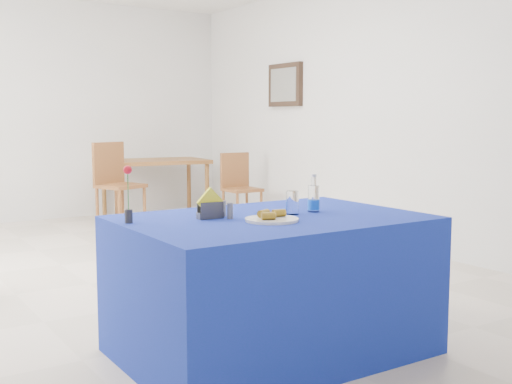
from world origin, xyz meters
TOP-DOWN VIEW (x-y plane):
  - floor at (0.00, 0.00)m, footprint 7.00×7.00m
  - room_shell at (0.00, 0.00)m, footprint 7.00×7.00m
  - picture_frame at (2.47, 1.60)m, footprint 0.06×0.64m
  - picture_art at (2.44, 1.60)m, footprint 0.02×0.52m
  - plate at (-0.27, -2.12)m, footprint 0.28×0.28m
  - drinking_glass at (-0.04, -1.98)m, footprint 0.07×0.07m
  - salt_shaker at (-0.40, -1.84)m, footprint 0.03×0.03m
  - pepper_shaker at (-0.41, -1.94)m, footprint 0.03×0.03m
  - blue_table at (-0.18, -2.00)m, footprint 1.60×1.10m
  - water_bottle at (0.12, -1.97)m, footprint 0.07×0.07m
  - napkin_holder at (-0.50, -1.87)m, footprint 0.16×0.06m
  - rose_vase at (-0.92, -1.78)m, footprint 0.04×0.04m
  - oak_table at (1.34, 2.98)m, footprint 1.41×1.00m
  - chair_bg_left at (0.59, 2.43)m, footprint 0.58×0.58m
  - chair_bg_right at (1.94, 1.83)m, footprint 0.40×0.40m
  - banana_pieces at (-0.27, -2.11)m, footprint 0.18×0.15m

SIDE VIEW (x-z plane):
  - floor at x=0.00m, z-range 0.00..0.00m
  - blue_table at x=-0.18m, z-range 0.00..0.76m
  - chair_bg_right at x=1.94m, z-range 0.07..0.94m
  - chair_bg_left at x=0.59m, z-range 0.08..1.09m
  - oak_table at x=1.34m, z-range 0.30..1.06m
  - plate at x=-0.27m, z-range 0.76..0.77m
  - banana_pieces at x=-0.27m, z-range 0.78..0.81m
  - salt_shaker at x=-0.40m, z-range 0.76..0.84m
  - pepper_shaker at x=-0.41m, z-range 0.76..0.84m
  - napkin_holder at x=-0.50m, z-range 0.72..0.89m
  - drinking_glass at x=-0.04m, z-range 0.76..0.89m
  - water_bottle at x=0.12m, z-range 0.72..0.94m
  - rose_vase at x=-0.92m, z-range 0.75..1.04m
  - picture_frame at x=2.47m, z-range 1.44..1.96m
  - picture_art at x=2.44m, z-range 1.50..1.90m
  - room_shell at x=0.00m, z-range -1.75..5.25m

